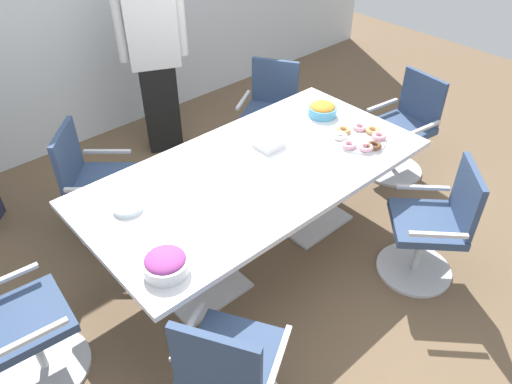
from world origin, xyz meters
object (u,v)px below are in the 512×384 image
object	(u,v)px
person_standing_1	(154,56)
plate_stack	(128,207)
office_chair_5	(17,331)
napkin_pile	(269,143)
snack_bowl_candy_mix	(166,263)
office_chair_4	(97,188)
office_chair_0	(230,372)
donut_platter	(360,138)
conference_table	(256,184)
office_chair_2	(404,132)
snack_bowl_chips_orange	(322,109)
office_chair_3	(270,118)
office_chair_1	(433,230)

from	to	relation	value
person_standing_1	plate_stack	size ratio (longest dim) A/B	9.72
office_chair_5	napkin_pile	distance (m)	1.99
snack_bowl_candy_mix	office_chair_4	bearing A→B (deg)	80.39
office_chair_0	plate_stack	size ratio (longest dim) A/B	4.89
donut_platter	napkin_pile	bearing A→B (deg)	145.30
conference_table	office_chair_0	xyz separation A→B (m)	(-0.98, -0.89, -0.22)
office_chair_5	snack_bowl_candy_mix	bearing A→B (deg)	62.27
office_chair_2	snack_bowl_chips_orange	world-z (taller)	office_chair_2
plate_stack	conference_table	bearing A→B (deg)	-13.33
office_chair_0	napkin_pile	distance (m)	1.66
napkin_pile	office_chair_3	bearing A→B (deg)	45.77
conference_table	office_chair_1	bearing A→B (deg)	-52.93
office_chair_5	plate_stack	xyz separation A→B (m)	(0.83, 0.12, 0.36)
snack_bowl_chips_orange	napkin_pile	distance (m)	0.64
office_chair_3	person_standing_1	size ratio (longest dim) A/B	0.50
snack_bowl_chips_orange	donut_platter	bearing A→B (deg)	-99.60
office_chair_4	snack_bowl_chips_orange	xyz separation A→B (m)	(1.64, -0.78, 0.40)
person_standing_1	donut_platter	size ratio (longest dim) A/B	4.58
office_chair_1	donut_platter	xyz separation A→B (m)	(0.07, 0.74, 0.36)
conference_table	office_chair_5	xyz separation A→B (m)	(-1.70, 0.09, -0.22)
donut_platter	office_chair_3	bearing A→B (deg)	81.71
snack_bowl_candy_mix	office_chair_3	bearing A→B (deg)	32.93
office_chair_1	donut_platter	size ratio (longest dim) A/B	2.30
office_chair_2	office_chair_4	size ratio (longest dim) A/B	1.00
office_chair_4	donut_platter	bearing A→B (deg)	93.99
office_chair_2	snack_bowl_chips_orange	bearing A→B (deg)	77.94
conference_table	office_chair_3	world-z (taller)	office_chair_3
snack_bowl_candy_mix	snack_bowl_chips_orange	size ratio (longest dim) A/B	1.11
office_chair_0	snack_bowl_candy_mix	world-z (taller)	office_chair_0
office_chair_4	plate_stack	bearing A→B (deg)	33.28
office_chair_2	napkin_pile	distance (m)	1.51
office_chair_5	donut_platter	bearing A→B (deg)	87.72
conference_table	office_chair_4	bearing A→B (deg)	127.23
office_chair_2	office_chair_4	xyz separation A→B (m)	(-2.45, 1.08, 0.00)
office_chair_0	office_chair_1	world-z (taller)	same
office_chair_3	office_chair_5	world-z (taller)	same
conference_table	plate_stack	world-z (taller)	plate_stack
snack_bowl_candy_mix	plate_stack	bearing A→B (deg)	79.33
person_standing_1	donut_platter	distance (m)	2.01
person_standing_1	napkin_pile	distance (m)	1.56
office_chair_1	plate_stack	size ratio (longest dim) A/B	4.89
office_chair_2	napkin_pile	xyz separation A→B (m)	(-1.44, 0.24, 0.37)
office_chair_1	snack_bowl_chips_orange	world-z (taller)	office_chair_1
office_chair_4	office_chair_5	distance (m)	1.31
office_chair_1	conference_table	bearing A→B (deg)	83.01
office_chair_4	napkin_pile	distance (m)	1.36
snack_bowl_chips_orange	napkin_pile	bearing A→B (deg)	-175.05
person_standing_1	plate_stack	distance (m)	1.91
office_chair_4	person_standing_1	world-z (taller)	person_standing_1
office_chair_2	person_standing_1	distance (m)	2.33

